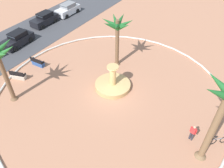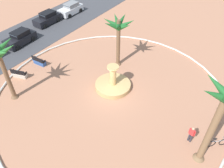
# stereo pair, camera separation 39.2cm
# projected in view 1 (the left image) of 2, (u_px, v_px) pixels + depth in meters

# --- Properties ---
(ground_plane) EXTENTS (80.00, 80.00, 0.00)m
(ground_plane) POSITION_uv_depth(u_px,v_px,m) (112.00, 94.00, 21.53)
(ground_plane) COLOR tan
(plaza_curb) EXTENTS (21.67, 21.67, 0.20)m
(plaza_curb) POSITION_uv_depth(u_px,v_px,m) (112.00, 93.00, 21.46)
(plaza_curb) COLOR silver
(plaza_curb) RESTS_ON ground
(street_asphalt) EXTENTS (48.00, 8.00, 0.03)m
(street_asphalt) POSITION_uv_depth(u_px,v_px,m) (7.00, 47.00, 27.73)
(street_asphalt) COLOR #424247
(street_asphalt) RESTS_ON ground
(fountain) EXTENTS (3.47, 3.47, 2.53)m
(fountain) POSITION_uv_depth(u_px,v_px,m) (113.00, 84.00, 22.03)
(fountain) COLOR tan
(fountain) RESTS_ON ground
(palm_tree_near_fountain) EXTENTS (3.31, 3.27, 5.48)m
(palm_tree_near_fountain) POSITION_uv_depth(u_px,v_px,m) (117.00, 30.00, 22.36)
(palm_tree_near_fountain) COLOR brown
(palm_tree_near_fountain) RESTS_ON ground
(palm_tree_mid_plaza) EXTENTS (3.18, 3.13, 7.04)m
(palm_tree_mid_plaza) POSITION_uv_depth(u_px,v_px,m) (223.00, 109.00, 13.21)
(palm_tree_mid_plaza) COLOR brown
(palm_tree_mid_plaza) RESTS_ON ground
(bench_east) EXTENTS (1.00, 1.68, 1.00)m
(bench_east) POSITION_uv_depth(u_px,v_px,m) (18.00, 76.00, 23.02)
(bench_east) COLOR beige
(bench_east) RESTS_ON ground
(bench_west) EXTENTS (0.59, 1.63, 1.00)m
(bench_west) POSITION_uv_depth(u_px,v_px,m) (38.00, 63.00, 24.71)
(bench_west) COLOR #335BA8
(bench_west) RESTS_ON ground
(lamppost) EXTENTS (0.32, 0.32, 3.92)m
(lamppost) POSITION_uv_depth(u_px,v_px,m) (224.00, 103.00, 17.44)
(lamppost) COLOR black
(lamppost) RESTS_ON ground
(bicycle_red_frame) EXTENTS (1.21, 1.30, 0.94)m
(bicycle_red_frame) POSITION_uv_depth(u_px,v_px,m) (218.00, 140.00, 17.15)
(bicycle_red_frame) COLOR black
(bicycle_red_frame) RESTS_ON ground
(person_cyclist_helmet) EXTENTS (0.27, 0.52, 1.61)m
(person_cyclist_helmet) POSITION_uv_depth(u_px,v_px,m) (193.00, 132.00, 17.10)
(person_cyclist_helmet) COLOR #33333D
(person_cyclist_helmet) RESTS_ON ground
(parked_car_second) EXTENTS (4.09, 2.09, 1.67)m
(parked_car_second) POSITION_uv_depth(u_px,v_px,m) (18.00, 39.00, 27.68)
(parked_car_second) COLOR black
(parked_car_second) RESTS_ON ground
(parked_car_third) EXTENTS (4.02, 1.97, 1.67)m
(parked_car_third) POSITION_uv_depth(u_px,v_px,m) (45.00, 19.00, 31.85)
(parked_car_third) COLOR black
(parked_car_third) RESTS_ON ground
(parked_car_rightmost) EXTENTS (4.02, 1.95, 1.67)m
(parked_car_rightmost) POSITION_uv_depth(u_px,v_px,m) (68.00, 9.00, 34.34)
(parked_car_rightmost) COLOR silver
(parked_car_rightmost) RESTS_ON ground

